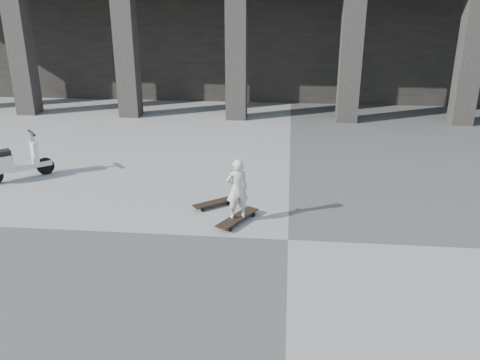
# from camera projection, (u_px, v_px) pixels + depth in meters

# --- Properties ---
(ground) EXTENTS (90.00, 90.00, 0.00)m
(ground) POSITION_uv_depth(u_px,v_px,m) (288.00, 240.00, 8.76)
(ground) COLOR #4A4A48
(ground) RESTS_ON ground
(colonnade) EXTENTS (28.00, 8.82, 6.00)m
(colonnade) POSITION_uv_depth(u_px,v_px,m) (294.00, 14.00, 20.47)
(colonnade) COLOR black
(colonnade) RESTS_ON ground
(longboard) EXTENTS (0.74, 1.06, 0.11)m
(longboard) POSITION_uv_depth(u_px,v_px,m) (237.00, 218.00, 9.38)
(longboard) COLOR black
(longboard) RESTS_ON ground
(skateboard_spare) EXTENTS (0.80, 0.70, 0.10)m
(skateboard_spare) POSITION_uv_depth(u_px,v_px,m) (213.00, 203.00, 10.05)
(skateboard_spare) COLOR black
(skateboard_spare) RESTS_ON ground
(child) EXTENTS (0.48, 0.40, 1.12)m
(child) POSITION_uv_depth(u_px,v_px,m) (237.00, 189.00, 9.17)
(child) COLOR beige
(child) RESTS_ON longboard
(scooter) EXTENTS (1.22, 1.10, 1.05)m
(scooter) POSITION_uv_depth(u_px,v_px,m) (6.00, 164.00, 11.24)
(scooter) COLOR black
(scooter) RESTS_ON ground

